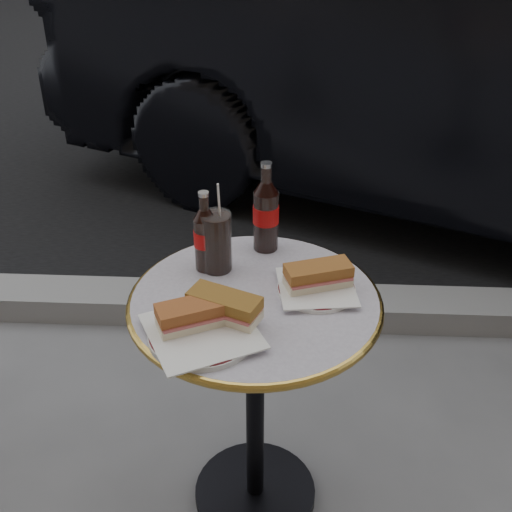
{
  "coord_description": "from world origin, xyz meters",
  "views": [
    {
      "loc": [
        0.07,
        -1.27,
        1.63
      ],
      "look_at": [
        0.0,
        0.05,
        0.82
      ],
      "focal_mm": 45.0,
      "sensor_mm": 36.0,
      "label": 1
    }
  ],
  "objects_px": {
    "plate_right": "(316,289)",
    "cola_bottle_left": "(205,231)",
    "cola_glass": "(216,242)",
    "cola_bottle_right": "(266,207)",
    "bistro_table": "(255,407)",
    "plate_left": "(202,334)"
  },
  "relations": [
    {
      "from": "plate_left",
      "to": "cola_glass",
      "type": "xyz_separation_m",
      "value": [
        0.01,
        0.28,
        0.07
      ]
    },
    {
      "from": "bistro_table",
      "to": "plate_left",
      "type": "xyz_separation_m",
      "value": [
        -0.11,
        -0.16,
        0.37
      ]
    },
    {
      "from": "cola_bottle_left",
      "to": "cola_bottle_right",
      "type": "xyz_separation_m",
      "value": [
        0.15,
        0.11,
        0.02
      ]
    },
    {
      "from": "bistro_table",
      "to": "cola_bottle_left",
      "type": "bearing_deg",
      "value": 136.06
    },
    {
      "from": "plate_right",
      "to": "cola_bottle_left",
      "type": "distance_m",
      "value": 0.31
    },
    {
      "from": "plate_left",
      "to": "plate_right",
      "type": "distance_m",
      "value": 0.32
    },
    {
      "from": "bistro_table",
      "to": "cola_bottle_right",
      "type": "xyz_separation_m",
      "value": [
        0.02,
        0.24,
        0.49
      ]
    },
    {
      "from": "bistro_table",
      "to": "cola_bottle_right",
      "type": "bearing_deg",
      "value": 85.92
    },
    {
      "from": "bistro_table",
      "to": "plate_right",
      "type": "distance_m",
      "value": 0.4
    },
    {
      "from": "cola_bottle_left",
      "to": "cola_glass",
      "type": "relative_size",
      "value": 1.35
    },
    {
      "from": "cola_bottle_right",
      "to": "cola_glass",
      "type": "xyz_separation_m",
      "value": [
        -0.12,
        -0.11,
        -0.05
      ]
    },
    {
      "from": "cola_bottle_left",
      "to": "cola_bottle_right",
      "type": "height_order",
      "value": "cola_bottle_right"
    },
    {
      "from": "cola_glass",
      "to": "cola_bottle_left",
      "type": "bearing_deg",
      "value": 176.19
    },
    {
      "from": "plate_left",
      "to": "cola_bottle_left",
      "type": "height_order",
      "value": "cola_bottle_left"
    },
    {
      "from": "bistro_table",
      "to": "cola_bottle_left",
      "type": "height_order",
      "value": "cola_bottle_left"
    },
    {
      "from": "plate_right",
      "to": "cola_glass",
      "type": "relative_size",
      "value": 1.19
    },
    {
      "from": "plate_left",
      "to": "cola_glass",
      "type": "relative_size",
      "value": 1.49
    },
    {
      "from": "cola_bottle_right",
      "to": "plate_right",
      "type": "bearing_deg",
      "value": -56.67
    },
    {
      "from": "plate_right",
      "to": "cola_bottle_right",
      "type": "relative_size",
      "value": 0.77
    },
    {
      "from": "cola_glass",
      "to": "cola_bottle_right",
      "type": "bearing_deg",
      "value": 42.58
    },
    {
      "from": "plate_right",
      "to": "cola_glass",
      "type": "bearing_deg",
      "value": 160.37
    },
    {
      "from": "plate_right",
      "to": "bistro_table",
      "type": "bearing_deg",
      "value": -166.95
    }
  ]
}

